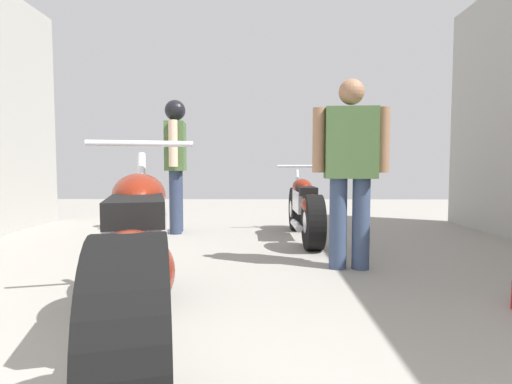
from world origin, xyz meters
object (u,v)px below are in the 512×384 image
(mechanic_in_blue, at_px, (350,163))
(mechanic_with_helmet, at_px, (176,154))
(motorcycle_black_naked, at_px, (305,208))
(motorcycle_maroon_cruiser, at_px, (138,260))

(mechanic_in_blue, height_order, mechanic_with_helmet, mechanic_with_helmet)
(motorcycle_black_naked, bearing_deg, motorcycle_maroon_cruiser, -110.47)
(motorcycle_black_naked, distance_m, mechanic_in_blue, 1.52)
(motorcycle_maroon_cruiser, bearing_deg, motorcycle_black_naked, 69.53)
(motorcycle_black_naked, relative_size, mechanic_in_blue, 1.19)
(mechanic_in_blue, xyz_separation_m, mechanic_with_helmet, (-1.90, 1.87, 0.13))
(motorcycle_black_naked, relative_size, mechanic_with_helmet, 1.10)
(motorcycle_maroon_cruiser, relative_size, mechanic_in_blue, 1.38)
(mechanic_with_helmet, bearing_deg, mechanic_in_blue, -44.61)
(motorcycle_maroon_cruiser, distance_m, mechanic_with_helmet, 3.56)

